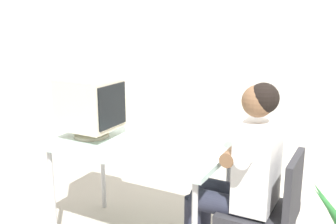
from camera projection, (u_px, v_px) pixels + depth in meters
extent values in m
cube|color=silver|center=(247.00, 28.00, 3.57)|extent=(8.00, 0.10, 3.00)
cylinder|color=#B7B7BC|center=(53.00, 196.00, 2.78)|extent=(0.04, 0.04, 0.72)
cylinder|color=#B7B7BC|center=(103.00, 168.00, 3.28)|extent=(0.04, 0.04, 0.72)
cylinder|color=#B7B7BC|center=(228.00, 196.00, 2.78)|extent=(0.04, 0.04, 0.72)
cube|color=silver|center=(139.00, 146.00, 2.69)|extent=(1.23, 0.71, 0.04)
cylinder|color=beige|center=(92.00, 135.00, 2.83)|extent=(0.25, 0.25, 0.02)
cylinder|color=beige|center=(92.00, 131.00, 2.83)|extent=(0.06, 0.06, 0.05)
cube|color=beige|center=(90.00, 103.00, 2.78)|extent=(0.38, 0.36, 0.36)
cube|color=black|center=(112.00, 106.00, 2.69)|extent=(0.01, 0.30, 0.30)
cube|color=silver|center=(127.00, 140.00, 2.73)|extent=(0.16, 0.48, 0.02)
cube|color=beige|center=(127.00, 137.00, 2.72)|extent=(0.14, 0.43, 0.01)
cylinder|color=#4C4C51|center=(237.00, 224.00, 2.72)|extent=(0.03, 0.03, 0.39)
cube|color=#2D2D33|center=(258.00, 213.00, 2.42)|extent=(0.44, 0.44, 0.06)
cube|color=#2D2D33|center=(294.00, 187.00, 2.27)|extent=(0.04, 0.39, 0.38)
cube|color=silver|center=(258.00, 166.00, 2.35)|extent=(0.22, 0.35, 0.52)
sphere|color=brown|center=(258.00, 101.00, 2.26)|extent=(0.19, 0.19, 0.19)
sphere|color=black|center=(263.00, 98.00, 2.24)|extent=(0.18, 0.18, 0.18)
cylinder|color=#262838|center=(221.00, 204.00, 2.42)|extent=(0.38, 0.14, 0.14)
cylinder|color=#262838|center=(231.00, 193.00, 2.58)|extent=(0.38, 0.14, 0.14)
cylinder|color=#262838|center=(203.00, 218.00, 2.72)|extent=(0.11, 0.11, 0.47)
cylinder|color=silver|center=(245.00, 158.00, 2.15)|extent=(0.09, 0.14, 0.09)
cylinder|color=silver|center=(264.00, 138.00, 2.51)|extent=(0.09, 0.14, 0.09)
cylinder|color=brown|center=(236.00, 152.00, 2.40)|extent=(0.09, 0.35, 0.09)
cone|color=#2B6F33|center=(334.00, 214.00, 1.98)|extent=(0.34, 0.31, 0.29)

